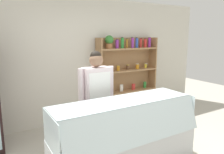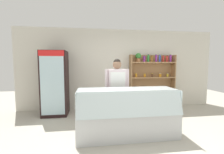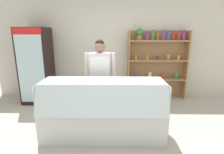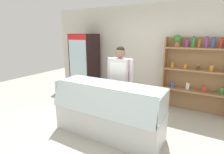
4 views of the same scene
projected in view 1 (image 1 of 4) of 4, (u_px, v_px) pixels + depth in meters
The scene contains 4 objects.
back_wall at pixel (81, 60), 4.84m from camera, with size 6.80×0.10×2.70m, color beige.
shelving_unit at pixel (126, 70), 5.28m from camera, with size 1.58×0.29×1.90m.
deli_display_case at pixel (124, 148), 3.13m from camera, with size 2.09×0.77×1.01m.
shop_clerk at pixel (97, 93), 3.52m from camera, with size 0.62×0.25×1.66m.
Camera 1 is at (-1.87, -2.37, 1.90)m, focal length 35.00 mm.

